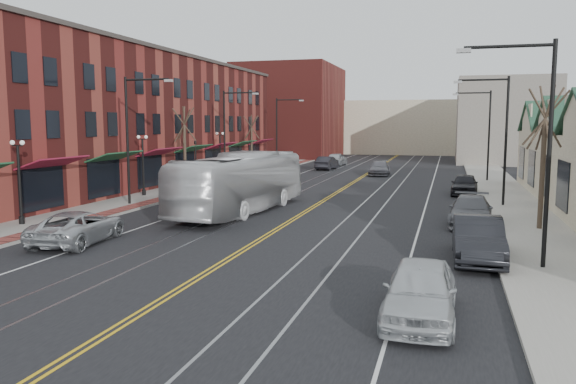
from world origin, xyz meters
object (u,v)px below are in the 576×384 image
Objects in this scene: transit_bus at (241,183)px; parked_car_b at (478,239)px; parked_car_c at (471,211)px; parked_suv at (78,227)px; parked_car_d at (465,184)px; parked_car_a at (420,291)px.

transit_bus is 15.48m from parked_car_b.
parked_car_c is at bearing 88.95° from parked_car_b.
parked_suv is at bearing 74.00° from transit_bus.
parked_suv is (-3.87, -9.95, -1.04)m from transit_bus.
parked_car_b is at bearing -87.10° from parked_car_d.
transit_bus is 2.71× the size of parked_car_a.
parked_car_b is 1.13× the size of parked_car_d.
parked_suv is 1.00× the size of parked_car_c.
parked_car_a is at bearing -94.01° from parked_car_c.
transit_bus is at bearing 125.83° from parked_car_a.
transit_bus is 19.29m from parked_car_a.
parked_car_a is 0.89× the size of parked_car_c.
parked_car_a is 1.02× the size of parked_car_d.
parked_car_c is at bearing 83.71° from parked_car_a.
parked_car_a is at bearing -90.77° from parked_car_d.
parked_car_a reaches higher than parked_car_c.
parked_suv is 16.87m from parked_car_b.
parked_car_b is 0.98× the size of parked_car_c.
parked_car_d reaches higher than parked_suv.
parked_car_c is (1.80, 15.09, -0.04)m from parked_car_a.
transit_bus is 10.72m from parked_suv.
parked_car_c is 1.15× the size of parked_car_d.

